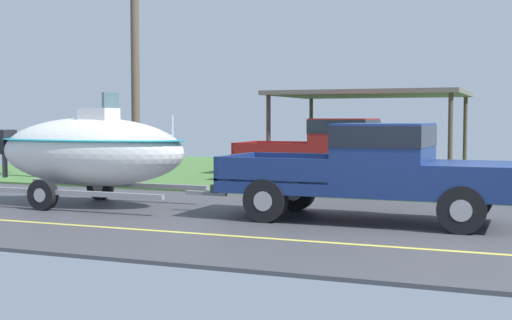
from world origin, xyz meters
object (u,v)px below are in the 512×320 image
Objects in this scene: boat_on_trailer at (90,151)px; parked_pickup_background at (343,148)px; pickup_truck_towing at (383,167)px; utility_pole at (135,39)px; carport_awning at (372,96)px.

parked_pickup_background is at bearing 60.73° from boat_on_trailer.
utility_pole is (-7.91, 4.31, 3.12)m from pickup_truck_towing.
carport_awning is (3.91, 10.41, 1.47)m from boat_on_trailer.
carport_awning is 8.28m from utility_pole.
utility_pole is (-5.36, -2.59, 3.08)m from parked_pickup_background.
boat_on_trailer is at bearing -110.58° from carport_awning.
pickup_truck_towing is 0.90× the size of carport_awning.
pickup_truck_towing is at bearing -76.41° from carport_awning.
utility_pole reaches higher than pickup_truck_towing.
parked_pickup_background reaches higher than pickup_truck_towing.
boat_on_trailer is 0.94× the size of carport_awning.
boat_on_trailer is at bearing -180.00° from pickup_truck_towing.
carport_awning is at bearing 69.42° from boat_on_trailer.
pickup_truck_towing is 9.53m from utility_pole.
parked_pickup_background is at bearing -90.67° from carport_awning.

